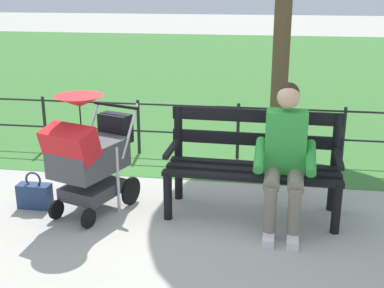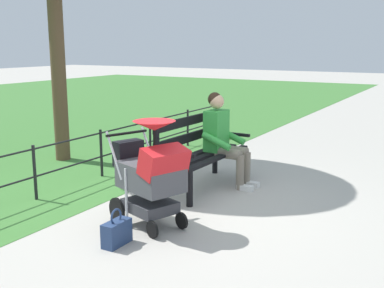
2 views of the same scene
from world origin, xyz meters
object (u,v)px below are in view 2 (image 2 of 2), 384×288
at_px(park_bench, 199,149).
at_px(person_on_bench, 223,136).
at_px(stroller, 151,172).
at_px(handbag, 117,232).

xyz_separation_m(park_bench, person_on_bench, (-0.28, 0.22, 0.15)).
xyz_separation_m(park_bench, stroller, (1.51, 0.26, 0.07)).
xyz_separation_m(stroller, handbag, (0.58, -0.01, -0.47)).
bearing_deg(handbag, stroller, 178.83).
relative_size(park_bench, person_on_bench, 1.27).
bearing_deg(handbag, person_on_bench, -179.44).
distance_m(stroller, handbag, 0.74).
xyz_separation_m(park_bench, handbag, (2.09, 0.25, -0.40)).
relative_size(park_bench, stroller, 1.40).
relative_size(person_on_bench, handbag, 3.45).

